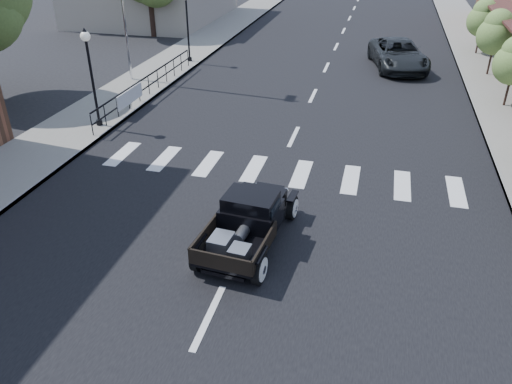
# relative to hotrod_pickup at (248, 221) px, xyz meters

# --- Properties ---
(ground) EXTENTS (120.00, 120.00, 0.00)m
(ground) POSITION_rel_hotrod_pickup_xyz_m (-0.12, 0.16, -0.69)
(ground) COLOR black
(ground) RESTS_ON ground
(road) EXTENTS (14.00, 80.00, 0.02)m
(road) POSITION_rel_hotrod_pickup_xyz_m (-0.12, 15.16, -0.68)
(road) COLOR black
(road) RESTS_ON ground
(road_markings) EXTENTS (12.00, 60.00, 0.06)m
(road_markings) POSITION_rel_hotrod_pickup_xyz_m (-0.12, 10.16, -0.69)
(road_markings) COLOR silver
(road_markings) RESTS_ON ground
(sidewalk_left) EXTENTS (3.00, 80.00, 0.15)m
(sidewalk_left) POSITION_rel_hotrod_pickup_xyz_m (-8.62, 15.16, -0.61)
(sidewalk_left) COLOR gray
(sidewalk_left) RESTS_ON ground
(sidewalk_right) EXTENTS (3.00, 80.00, 0.15)m
(sidewalk_right) POSITION_rel_hotrod_pickup_xyz_m (8.38, 15.16, -0.61)
(sidewalk_right) COLOR gray
(sidewalk_right) RESTS_ON ground
(railing) EXTENTS (0.08, 10.00, 1.00)m
(railing) POSITION_rel_hotrod_pickup_xyz_m (-7.42, 10.16, -0.04)
(railing) COLOR black
(railing) RESTS_ON sidewalk_left
(banner) EXTENTS (0.04, 2.20, 0.60)m
(banner) POSITION_rel_hotrod_pickup_xyz_m (-7.34, 8.16, -0.24)
(banner) COLOR silver
(banner) RESTS_ON sidewalk_left
(lamp_post_b) EXTENTS (0.36, 0.36, 3.72)m
(lamp_post_b) POSITION_rel_hotrod_pickup_xyz_m (-7.72, 6.16, 1.32)
(lamp_post_b) COLOR black
(lamp_post_b) RESTS_ON sidewalk_left
(lamp_post_c) EXTENTS (0.36, 0.36, 3.72)m
(lamp_post_c) POSITION_rel_hotrod_pickup_xyz_m (-7.72, 16.16, 1.32)
(lamp_post_c) COLOR black
(lamp_post_c) RESTS_ON sidewalk_left
(small_tree_c) EXTENTS (1.71, 1.71, 2.85)m
(small_tree_c) POSITION_rel_hotrod_pickup_xyz_m (8.18, 12.54, 0.89)
(small_tree_c) COLOR #587837
(small_tree_c) RESTS_ON sidewalk_right
(small_tree_d) EXTENTS (1.87, 1.87, 3.11)m
(small_tree_d) POSITION_rel_hotrod_pickup_xyz_m (8.18, 17.46, 1.02)
(small_tree_d) COLOR #587837
(small_tree_d) RESTS_ON sidewalk_right
(small_tree_e) EXTENTS (1.77, 1.77, 2.96)m
(small_tree_e) POSITION_rel_hotrod_pickup_xyz_m (8.18, 22.00, 0.94)
(small_tree_e) COLOR #587837
(small_tree_e) RESTS_ON sidewalk_right
(hotrod_pickup) EXTENTS (2.20, 4.12, 1.38)m
(hotrod_pickup) POSITION_rel_hotrod_pickup_xyz_m (0.00, 0.00, 0.00)
(hotrod_pickup) COLOR black
(hotrod_pickup) RESTS_ON ground
(second_car) EXTENTS (3.61, 5.82, 1.50)m
(second_car) POSITION_rel_hotrod_pickup_xyz_m (3.62, 17.97, 0.06)
(second_car) COLOR black
(second_car) RESTS_ON ground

